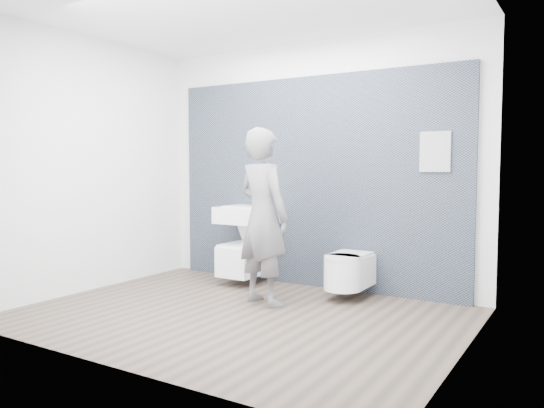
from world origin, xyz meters
The scene contains 8 objects.
ground centered at (0.00, 0.00, 0.00)m, with size 4.00×4.00×0.00m, color brown.
room_shell centered at (0.00, 0.00, 1.74)m, with size 4.00×4.00×4.00m.
tile_wall centered at (0.00, 1.47, 0.00)m, with size 3.60×0.06×2.40m, color black.
washbasin centered at (-0.72, 1.19, 0.81)m, with size 0.66×0.49×0.49m.
toilet_square centered at (-0.72, 1.14, 0.31)m, with size 0.41×0.60×0.76m.
toilet_rounded centered at (0.61, 1.11, 0.29)m, with size 0.39×0.65×0.35m.
info_placard centered at (1.41, 1.43, 0.00)m, with size 0.30×0.03×0.40m, color silver.
visitor centered at (-0.03, 0.48, 0.88)m, with size 0.64×0.42×1.76m, color slate.
Camera 1 is at (2.79, -3.95, 1.37)m, focal length 35.00 mm.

